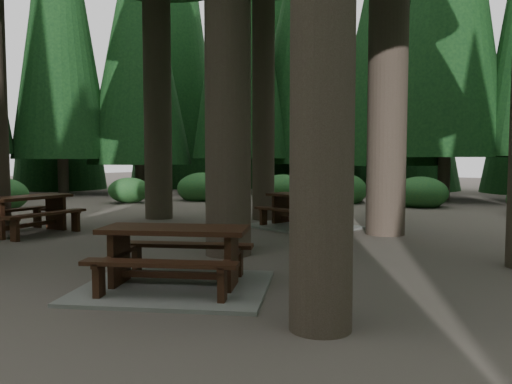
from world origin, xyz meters
The scene contains 5 objects.
ground centered at (0.00, 0.00, 0.00)m, with size 80.00×80.00×0.00m, color #574E47.
picnic_table_a centered at (1.64, -2.15, 0.30)m, with size 3.17×2.97×0.85m.
picnic_table_b centered at (-4.62, -0.41, 0.59)m, with size 1.85×2.21×0.89m.
picnic_table_c centered at (0.27, 4.13, 0.30)m, with size 2.91×2.58×0.85m.
shrub_ring centered at (0.70, 0.75, 0.40)m, with size 23.86×24.64×1.49m.
Camera 1 is at (6.26, -7.14, 1.80)m, focal length 35.00 mm.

